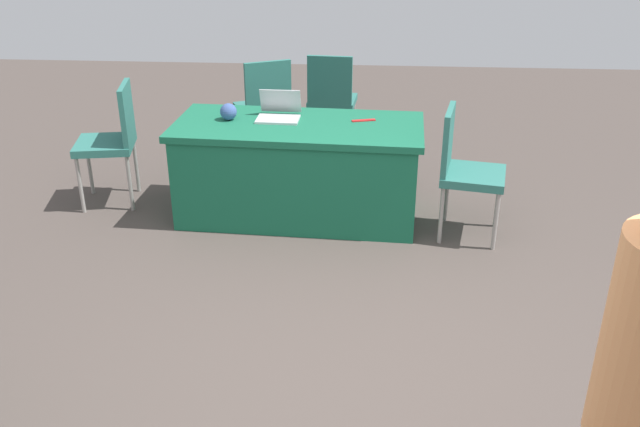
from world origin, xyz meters
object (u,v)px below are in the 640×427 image
object	(u,v)px
chair_aisle	(464,165)
laptop_silver	(279,114)
table_foreground	(299,170)
chair_tucked_left	(331,96)
chair_tucked_right	(265,104)
yarn_ball	(228,112)
scissors_red	(364,120)
chair_near_front	(113,136)

from	to	relation	value
chair_aisle	laptop_silver	world-z (taller)	same
table_foreground	chair_tucked_left	world-z (taller)	chair_tucked_left
chair_tucked_right	yarn_ball	xyz separation A→B (m)	(0.12, 1.04, 0.24)
chair_tucked_left	chair_tucked_right	size ratio (longest dim) A/B	0.97
chair_aisle	scissors_red	xyz separation A→B (m)	(0.73, -0.35, 0.21)
chair_tucked_right	chair_near_front	bearing A→B (deg)	-163.83
laptop_silver	scissors_red	distance (m)	0.65
table_foreground	yarn_ball	bearing A→B (deg)	-6.23
table_foreground	yarn_ball	xyz separation A→B (m)	(0.53, -0.06, 0.43)
chair_tucked_left	chair_tucked_right	bearing A→B (deg)	-140.02
chair_aisle	laptop_silver	bearing A→B (deg)	-93.70
laptop_silver	yarn_ball	size ratio (longest dim) A/B	2.58
table_foreground	laptop_silver	bearing A→B (deg)	-35.83
chair_tucked_left	chair_tucked_right	world-z (taller)	chair_tucked_right
chair_tucked_left	laptop_silver	xyz separation A→B (m)	(0.33, 1.39, 0.24)
chair_near_front	table_foreground	bearing A→B (deg)	-105.91
laptop_silver	yarn_ball	world-z (taller)	laptop_silver
chair_tucked_right	chair_aisle	distance (m)	2.11
chair_tucked_left	chair_aisle	world-z (taller)	chair_aisle
chair_tucked_left	laptop_silver	size ratio (longest dim) A/B	2.89
scissors_red	yarn_ball	bearing A→B (deg)	-13.31
chair_tucked_right	chair_aisle	size ratio (longest dim) A/B	1.03
chair_near_front	chair_tucked_right	size ratio (longest dim) A/B	0.99
chair_aisle	chair_near_front	bearing A→B (deg)	-87.11
chair_near_front	laptop_silver	distance (m)	1.34
chair_tucked_right	yarn_ball	bearing A→B (deg)	-121.91
chair_aisle	yarn_ball	size ratio (longest dim) A/B	7.49
chair_near_front	scissors_red	world-z (taller)	chair_near_front
chair_near_front	chair_aisle	xyz separation A→B (m)	(-2.70, 0.39, -0.02)
laptop_silver	yarn_ball	bearing A→B (deg)	10.43
chair_aisle	yarn_ball	xyz separation A→B (m)	(1.74, -0.31, 0.26)
laptop_silver	yarn_ball	xyz separation A→B (m)	(0.37, 0.06, 0.02)
chair_near_front	yarn_ball	xyz separation A→B (m)	(-0.95, 0.09, 0.24)
table_foreground	chair_tucked_left	size ratio (longest dim) A/B	2.01
chair_near_front	yarn_ball	size ratio (longest dim) A/B	7.68
chair_aisle	laptop_silver	size ratio (longest dim) A/B	2.90
chair_tucked_left	yarn_ball	bearing A→B (deg)	-110.98
chair_tucked_left	table_foreground	bearing A→B (deg)	-91.50
table_foreground	chair_tucked_right	world-z (taller)	chair_tucked_right
chair_tucked_left	laptop_silver	world-z (taller)	laptop_silver
table_foreground	chair_tucked_right	xyz separation A→B (m)	(0.42, -1.09, 0.20)
table_foreground	chair_tucked_left	bearing A→B (deg)	-96.32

